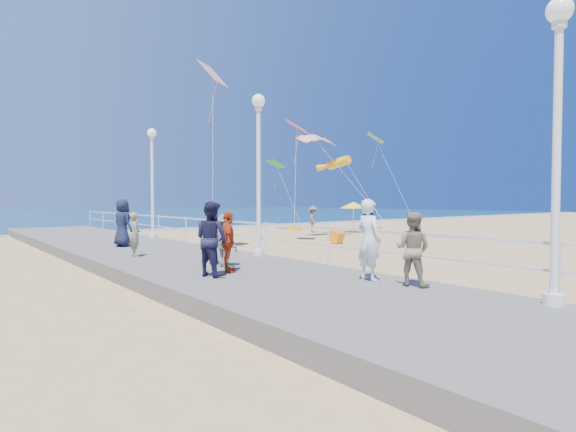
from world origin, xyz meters
TOP-DOWN VIEW (x-y plane):
  - ground at (0.00, 0.00)m, footprint 160.00×160.00m
  - ocean at (0.00, 65.00)m, footprint 160.00×90.00m
  - surf_line at (0.00, 20.50)m, footprint 160.00×1.20m
  - boardwalk at (-7.50, 0.00)m, footprint 5.00×44.00m
  - railing at (-5.05, 0.00)m, footprint 0.05×42.00m
  - lamp_post_near at (-5.35, -9.00)m, footprint 0.44×0.44m
  - lamp_post_mid at (-5.35, 0.00)m, footprint 0.44×0.44m
  - lamp_post_far at (-5.35, 9.00)m, footprint 0.44×0.44m
  - woman_holding_toddler at (-6.04, -5.36)m, footprint 0.51×0.72m
  - toddler_held at (-5.89, -5.21)m, footprint 0.38×0.47m
  - spectator_0 at (-7.56, -0.86)m, footprint 0.48×0.60m
  - spectator_1 at (-5.80, -6.38)m, footprint 0.78×0.90m
  - spectator_2 at (-7.52, -1.49)m, footprint 0.63×0.99m
  - spectator_3 at (-7.93, -2.32)m, footprint 0.77×0.98m
  - spectator_4 at (-7.89, 5.78)m, footprint 0.81×1.04m
  - spectator_6 at (-8.65, 2.31)m, footprint 0.43×0.58m
  - spectator_7 at (-8.55, -2.57)m, footprint 0.88×1.02m
  - beach_walker_a at (7.01, 11.06)m, footprint 1.27×1.37m
  - beach_walker_b at (19.82, 16.82)m, footprint 1.17×0.60m
  - beach_walker_c at (0.96, 12.60)m, footprint 0.85×0.80m
  - box_kite at (2.42, 4.14)m, footprint 0.65×0.78m
  - beach_umbrella at (9.10, 9.21)m, footprint 1.90×1.90m
  - beach_chair_left at (7.76, 13.59)m, footprint 0.55×0.55m
  - beach_chair_right at (6.90, 13.14)m, footprint 0.55×0.55m
  - kite_parafoil at (4.39, 7.79)m, footprint 2.71×0.94m
  - kite_windsock at (6.07, 7.64)m, footprint 1.00×2.64m
  - kite_diamond_pink at (1.28, 5.99)m, footprint 1.66×1.65m
  - kite_diamond_multi at (12.16, 9.89)m, footprint 1.76×1.76m
  - kite_diamond_green at (6.64, 14.86)m, footprint 1.21×1.31m
  - kite_diamond_redwhite at (-4.14, 5.17)m, footprint 1.59×1.47m

SIDE VIEW (x-z plane):
  - ground at x=0.00m, z-range 0.00..0.00m
  - ocean at x=0.00m, z-range -0.01..0.04m
  - surf_line at x=0.00m, z-range 0.01..0.05m
  - boardwalk at x=-7.50m, z-range 0.00..0.40m
  - beach_chair_left at x=7.76m, z-range 0.00..0.40m
  - beach_chair_right at x=6.90m, z-range 0.00..0.40m
  - box_kite at x=2.42m, z-range -0.07..0.67m
  - beach_walker_c at x=0.96m, z-range 0.00..1.46m
  - beach_walker_a at x=7.01m, z-range 0.00..1.85m
  - beach_walker_b at x=19.82m, z-range 0.00..1.91m
  - spectator_0 at x=-7.56m, z-range 0.40..1.84m
  - spectator_6 at x=-8.65m, z-range 0.40..1.85m
  - spectator_2 at x=-7.52m, z-range 0.40..1.86m
  - spectator_3 at x=-7.93m, z-range 0.40..1.96m
  - spectator_1 at x=-5.80m, z-range 0.40..1.99m
  - railing at x=-5.05m, z-range 0.98..1.53m
  - spectator_7 at x=-8.55m, z-range 0.40..2.21m
  - woman_holding_toddler at x=-6.04m, z-range 0.40..2.27m
  - spectator_4 at x=-7.89m, z-range 0.40..2.29m
  - toddler_held at x=-5.89m, z-range 1.25..2.15m
  - beach_umbrella at x=9.10m, z-range 0.84..2.98m
  - lamp_post_near at x=-5.35m, z-range 1.00..6.32m
  - lamp_post_mid at x=-5.35m, z-range 1.00..6.32m
  - lamp_post_far at x=-5.35m, z-range 1.00..6.32m
  - kite_windsock at x=6.07m, z-range 4.04..5.11m
  - kite_diamond_green at x=6.64m, z-range 4.71..5.24m
  - kite_parafoil at x=4.39m, z-range 5.69..6.34m
  - kite_diamond_pink at x=1.28m, z-range 5.78..6.43m
  - kite_diamond_multi at x=12.16m, z-range 6.46..7.24m
  - kite_diamond_redwhite at x=-4.14m, z-range 7.23..8.22m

